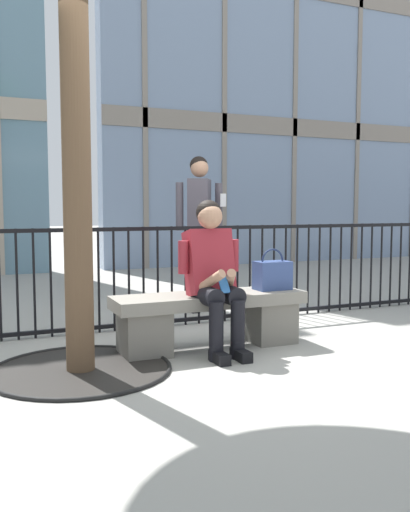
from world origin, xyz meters
TOP-DOWN VIEW (x-y plane):
  - ground_plane at (0.00, 0.00)m, footprint 60.00×60.00m
  - stone_bench at (0.00, 0.00)m, footprint 1.60×0.44m
  - seated_person_with_phone at (-0.03, -0.13)m, footprint 0.52×0.66m
  - handbag_on_bench at (0.58, -0.01)m, footprint 0.30×0.18m
  - bystander_at_railing at (0.56, 1.55)m, footprint 0.55×0.44m
  - plaza_railing at (-0.00, 0.91)m, footprint 7.42×0.04m
  - building_facade_right at (5.32, 6.05)m, footprint 9.69×0.43m

SIDE VIEW (x-z plane):
  - ground_plane at x=0.00m, z-range 0.00..0.00m
  - stone_bench at x=0.00m, z-range 0.05..0.50m
  - plaza_railing at x=0.00m, z-range 0.01..0.98m
  - handbag_on_bench at x=0.58m, z-range 0.40..0.75m
  - seated_person_with_phone at x=-0.03m, z-range 0.04..1.26m
  - bystander_at_railing at x=0.56m, z-range 0.15..1.86m
  - building_facade_right at x=5.32m, z-range 0.01..9.01m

